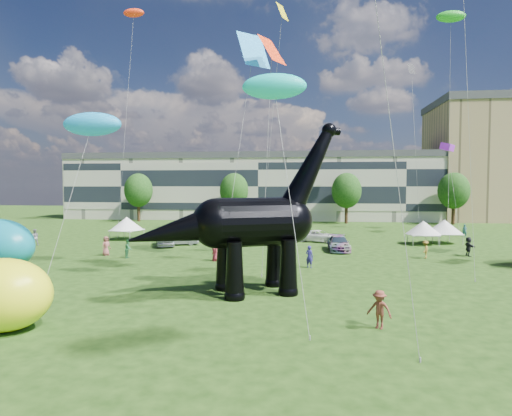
# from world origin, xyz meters

# --- Properties ---
(ground) EXTENTS (220.00, 220.00, 0.00)m
(ground) POSITION_xyz_m (0.00, 0.00, 0.00)
(ground) COLOR #16330C
(ground) RESTS_ON ground
(terrace_row) EXTENTS (78.00, 11.00, 12.00)m
(terrace_row) POSITION_xyz_m (-8.00, 62.00, 6.00)
(terrace_row) COLOR beige
(terrace_row) RESTS_ON ground
(apartment_block) EXTENTS (28.00, 18.00, 22.00)m
(apartment_block) POSITION_xyz_m (40.00, 65.00, 11.00)
(apartment_block) COLOR tan
(apartment_block) RESTS_ON ground
(tree_far_left) EXTENTS (5.20, 5.20, 9.44)m
(tree_far_left) POSITION_xyz_m (-30.00, 53.00, 6.29)
(tree_far_left) COLOR #382314
(tree_far_left) RESTS_ON ground
(tree_mid_left) EXTENTS (5.20, 5.20, 9.44)m
(tree_mid_left) POSITION_xyz_m (-12.00, 53.00, 6.29)
(tree_mid_left) COLOR #382314
(tree_mid_left) RESTS_ON ground
(tree_mid_right) EXTENTS (5.20, 5.20, 9.44)m
(tree_mid_right) POSITION_xyz_m (8.00, 53.00, 6.29)
(tree_mid_right) COLOR #382314
(tree_mid_right) RESTS_ON ground
(tree_far_right) EXTENTS (5.20, 5.20, 9.44)m
(tree_far_right) POSITION_xyz_m (26.00, 53.00, 6.29)
(tree_far_right) COLOR #382314
(tree_far_right) RESTS_ON ground
(dinosaur_sculpture) EXTENTS (13.15, 7.45, 11.13)m
(dinosaur_sculpture) POSITION_xyz_m (-2.78, 2.62, 4.20)
(dinosaur_sculpture) COLOR black
(dinosaur_sculpture) RESTS_ON ground
(car_silver) EXTENTS (3.47, 5.07, 1.60)m
(car_silver) POSITION_xyz_m (-14.56, 22.06, 0.80)
(car_silver) COLOR silver
(car_silver) RESTS_ON ground
(car_grey) EXTENTS (4.25, 2.74, 1.32)m
(car_grey) POSITION_xyz_m (-13.10, 22.91, 0.66)
(car_grey) COLOR slate
(car_grey) RESTS_ON ground
(car_white) EXTENTS (5.47, 3.89, 1.39)m
(car_white) POSITION_xyz_m (2.47, 27.43, 0.69)
(car_white) COLOR white
(car_white) RESTS_ON ground
(car_dark) EXTENTS (2.17, 5.20, 1.50)m
(car_dark) POSITION_xyz_m (4.24, 20.72, 0.75)
(car_dark) COLOR #595960
(car_dark) RESTS_ON ground
(gazebo_near) EXTENTS (3.88, 3.88, 2.67)m
(gazebo_near) POSITION_xyz_m (14.12, 26.70, 1.87)
(gazebo_near) COLOR silver
(gazebo_near) RESTS_ON ground
(gazebo_far) EXTENTS (4.60, 4.60, 2.73)m
(gazebo_far) POSITION_xyz_m (16.78, 27.92, 1.92)
(gazebo_far) COLOR silver
(gazebo_far) RESTS_ON ground
(gazebo_left) EXTENTS (4.75, 4.75, 2.78)m
(gazebo_left) POSITION_xyz_m (-21.12, 27.11, 1.95)
(gazebo_left) COLOR white
(gazebo_left) RESTS_ON ground
(inflatable_yellow) EXTENTS (4.81, 3.97, 3.35)m
(inflatable_yellow) POSITION_xyz_m (-12.86, -5.56, 1.68)
(inflatable_yellow) COLOR #FBFF1A
(inflatable_yellow) RESTS_ON ground
(visitors) EXTENTS (51.28, 38.47, 1.84)m
(visitors) POSITION_xyz_m (-1.91, 15.32, 0.88)
(visitors) COLOR #327F49
(visitors) RESTS_ON ground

